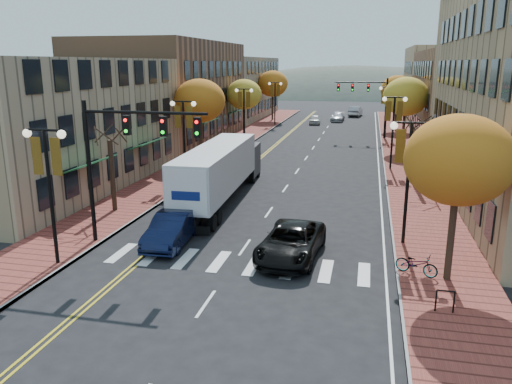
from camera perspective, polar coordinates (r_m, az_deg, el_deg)
The scene contains 32 objects.
ground at distance 20.79m, azimuth -3.99°, elevation -10.17°, with size 200.00×200.00×0.00m, color black.
sidewalk_left at distance 53.31m, azimuth -3.31°, elevation 5.24°, with size 4.00×85.00×0.15m, color brown.
sidewalk_right at distance 51.41m, azimuth 16.42°, elevation 4.32°, with size 4.00×85.00×0.15m, color brown.
building_left_near at distance 38.60m, azimuth -23.31°, elevation 7.16°, with size 12.00×22.00×9.00m, color #9E8966.
building_left_mid at distance 58.65m, azimuth -10.12°, elevation 11.22°, with size 12.00×24.00×11.00m, color brown.
building_left_far at distance 82.30m, azimuth -3.28°, elevation 11.79°, with size 12.00×26.00×9.50m, color #9E8966.
building_right_mid at distance 61.56m, azimuth 25.22°, elevation 9.77°, with size 15.00×24.00×10.00m, color brown.
building_right_far at distance 83.14m, azimuth 22.11°, elevation 11.32°, with size 15.00×20.00×11.00m, color #9E8966.
tree_left_a at distance 30.52m, azimuth -16.08°, elevation 1.81°, with size 0.28×0.28×4.20m.
tree_left_b at distance 44.62m, azimuth -6.45°, elevation 10.30°, with size 4.48×4.48×7.21m.
tree_left_c at distance 59.96m, azimuth -1.38°, elevation 11.08°, with size 4.16×4.16×6.69m.
tree_left_d at distance 77.50m, azimuth 1.92°, elevation 12.27°, with size 4.61×4.61×7.42m.
tree_right_a at distance 20.68m, azimuth 22.18°, elevation 3.37°, with size 4.16×4.16×6.69m.
tree_right_b at distance 36.79m, azimuth 17.94°, elevation 3.78°, with size 0.28×0.28×4.20m.
tree_right_c at distance 52.28m, azimuth 16.75°, elevation 10.40°, with size 4.48×4.48×7.21m.
tree_right_d at distance 68.23m, azimuth 15.90°, elevation 11.16°, with size 4.35×4.35×7.00m.
lamp_left_a at distance 22.70m, azimuth -22.67°, elevation 2.27°, with size 1.96×0.36×6.05m.
lamp_left_b at distance 36.73m, azimuth -8.26°, elevation 7.54°, with size 1.96×0.36×6.05m.
lamp_left_c at distance 53.85m, azimuth -1.38°, elevation 9.88°, with size 1.96×0.36×6.05m.
lamp_left_d at distance 71.40m, azimuth 2.19°, elevation 11.02°, with size 1.96×0.36×6.05m.
lamp_right_a at distance 24.54m, azimuth 17.12°, elevation 3.60°, with size 1.96×0.36×6.05m.
lamp_right_b at distance 42.34m, azimuth 15.45°, elevation 8.09°, with size 1.96×0.36×6.05m.
lamp_right_c at distance 60.25m, azimuth 14.75°, elevation 9.91°, with size 1.96×0.36×6.05m.
traffic_mast_near at distance 24.06m, azimuth -14.77°, elevation 5.08°, with size 6.10×0.35×7.00m.
traffic_mast_far at distance 60.18m, azimuth 12.84°, elevation 10.62°, with size 6.10×0.34×7.00m.
semi_truck at distance 31.99m, azimuth -3.91°, elevation 2.78°, with size 2.91×14.95×3.72m.
navy_sedan at distance 24.87m, azimuth -9.60°, elevation -4.20°, with size 1.64×4.70×1.55m, color black.
black_suv at distance 22.91m, azimuth 4.02°, elevation -5.73°, with size 2.51×5.44×1.51m, color black.
car_far_white at distance 74.02m, azimuth 6.75°, elevation 8.24°, with size 1.59×3.94×1.34m, color silver.
car_far_silver at distance 77.89m, azimuth 9.31°, elevation 8.45°, with size 1.84×4.54×1.32m, color #A9A9B1.
car_far_oncoming at distance 86.01m, azimuth 11.30°, elevation 9.04°, with size 1.75×5.01×1.65m, color #9B9AA1.
bicycle at distance 21.89m, azimuth 17.88°, elevation -7.82°, with size 0.62×1.77×0.93m, color gray.
Camera 1 is at (5.53, -18.06, 8.68)m, focal length 35.00 mm.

